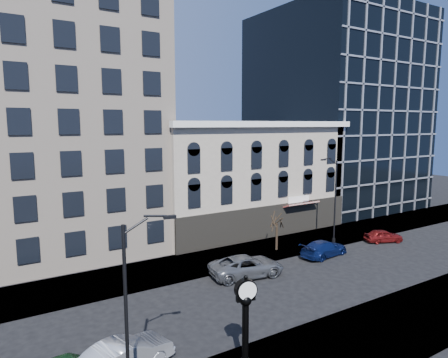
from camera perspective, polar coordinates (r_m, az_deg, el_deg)
ground at (r=28.72m, az=0.85°, el=-17.29°), size 160.00×160.00×0.00m
sidewalk_far at (r=35.18m, az=-6.36°, el=-12.38°), size 160.00×6.00×0.12m
cream_tower at (r=42.14m, az=-21.45°, el=17.06°), size 15.90×15.40×42.50m
victorian_row at (r=46.30m, az=2.77°, el=0.15°), size 22.60×11.19×12.50m
glass_office at (r=62.88m, az=15.52°, el=9.22°), size 20.00×20.15×28.00m
street_clock at (r=20.51m, az=3.07°, el=-20.73°), size 1.14×1.14×5.02m
street_lamp_near at (r=16.95m, az=-11.90°, el=-11.57°), size 2.21×0.62×8.61m
street_lamp_far at (r=41.23m, az=15.11°, el=0.18°), size 2.32×0.35×8.97m
bare_tree_far at (r=38.81m, az=7.58°, el=-5.57°), size 2.42×2.42×4.15m
car_near_b at (r=22.08m, az=-14.05°, el=-23.38°), size 5.37×3.05×1.67m
car_far_a at (r=32.95m, az=3.25°, el=-12.32°), size 6.47×3.75×1.70m
car_far_b at (r=38.72m, az=14.09°, el=-9.60°), size 5.35×2.69×1.49m
car_far_c at (r=45.09m, az=21.80°, el=-7.54°), size 4.20×2.97×1.33m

